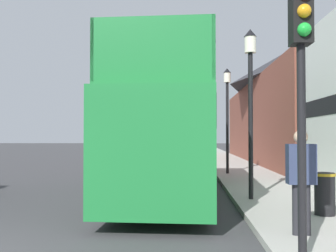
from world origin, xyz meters
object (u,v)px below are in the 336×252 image
Objects in this scene: tour_bus at (172,136)px; traffic_signal at (301,58)px; parked_car_ahead_of_bus at (192,161)px; lamp_post_nearest at (250,82)px; lamp_post_second at (227,101)px; litter_bin at (325,192)px; pedestrian_nearest at (301,172)px.

tour_bus is 2.52× the size of traffic_signal.
lamp_post_nearest is (1.56, -8.08, 2.74)m from parked_car_ahead_of_bus.
parked_car_ahead_of_bus is 13.86m from traffic_signal.
lamp_post_second is 5.27× the size of litter_bin.
lamp_post_second is at bearing 71.86° from tour_bus.
parked_car_ahead_of_bus is at bearing 100.93° from lamp_post_nearest.
traffic_signal is 4.15× the size of litter_bin.
pedestrian_nearest is 11.61m from lamp_post_second.
parked_car_ahead_of_bus is 0.81× the size of lamp_post_second.
litter_bin is (1.45, 3.37, -2.34)m from traffic_signal.
lamp_post_second is at bearing 89.28° from lamp_post_nearest.
litter_bin is at bearing -72.95° from parked_car_ahead_of_bus.
pedestrian_nearest is 2.37m from traffic_signal.
parked_car_ahead_of_bus is 10.61m from litter_bin.
tour_bus is at bearing 107.29° from traffic_signal.
parked_car_ahead_of_bus reaches higher than litter_bin.
lamp_post_nearest is 7.44m from lamp_post_second.
pedestrian_nearest is 0.38× the size of lamp_post_second.
litter_bin is at bearing -59.14° from lamp_post_nearest.
pedestrian_nearest reaches higher than parked_car_ahead_of_bus.
traffic_signal is (1.40, -13.59, 2.31)m from parked_car_ahead_of_bus.
tour_bus is at bearing 116.01° from pedestrian_nearest.
traffic_signal is at bearing -105.14° from pedestrian_nearest.
lamp_post_nearest is 3.73m from litter_bin.
parked_car_ahead_of_bus is 1.03× the size of traffic_signal.
tour_bus is at bearing -110.65° from lamp_post_second.
lamp_post_second reaches higher than pedestrian_nearest.
pedestrian_nearest is at bearing -79.89° from parked_car_ahead_of_bus.
lamp_post_nearest reaches higher than litter_bin.
pedestrian_nearest is 0.39× the size of lamp_post_nearest.
litter_bin is (1.19, -9.58, -2.89)m from lamp_post_second.
tour_bus reaches higher than traffic_signal.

